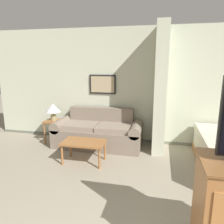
% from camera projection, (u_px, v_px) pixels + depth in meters
% --- Properties ---
extents(wall_back, '(7.54, 0.16, 2.60)m').
position_uv_depth(wall_back, '(146.00, 87.00, 4.93)').
color(wall_back, beige).
rests_on(wall_back, ground_plane).
extents(wall_partition_pillar, '(0.24, 0.75, 2.60)m').
position_uv_depth(wall_partition_pillar, '(161.00, 89.00, 4.44)').
color(wall_partition_pillar, beige).
rests_on(wall_partition_pillar, ground_plane).
extents(couch, '(1.94, 0.84, 0.82)m').
position_uv_depth(couch, '(98.00, 132.00, 4.90)').
color(couch, gray).
rests_on(couch, ground_plane).
extents(coffee_table, '(0.79, 0.47, 0.41)m').
position_uv_depth(coffee_table, '(84.00, 144.00, 4.04)').
color(coffee_table, '#996033').
rests_on(coffee_table, ground_plane).
extents(side_table, '(0.38, 0.38, 0.52)m').
position_uv_depth(side_table, '(54.00, 125.00, 5.09)').
color(side_table, '#996033').
rests_on(side_table, ground_plane).
extents(table_lamp, '(0.35, 0.35, 0.39)m').
position_uv_depth(table_lamp, '(53.00, 109.00, 5.00)').
color(table_lamp, tan).
rests_on(table_lamp, side_table).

